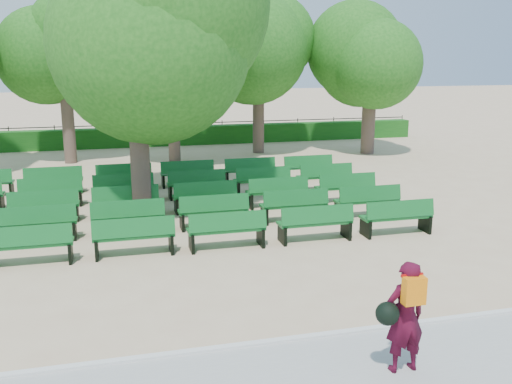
{
  "coord_description": "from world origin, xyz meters",
  "views": [
    {
      "loc": [
        -2.54,
        -13.73,
        4.25
      ],
      "look_at": [
        0.76,
        -1.0,
        1.1
      ],
      "focal_mm": 40.0,
      "sensor_mm": 36.0,
      "label": 1
    }
  ],
  "objects": [
    {
      "name": "curb",
      "position": [
        0.0,
        -6.25,
        0.05
      ],
      "size": [
        30.0,
        0.12,
        0.1
      ],
      "primitive_type": "cube",
      "color": "silver",
      "rests_on": "ground"
    },
    {
      "name": "bench_array",
      "position": [
        -1.11,
        1.61,
        0.09
      ],
      "size": [
        1.79,
        0.66,
        1.11
      ],
      "rotation": [
        0.0,
        0.0,
        -0.07
      ],
      "color": "#116124",
      "rests_on": "ground"
    },
    {
      "name": "tree_line",
      "position": [
        0.0,
        10.0,
        0.0
      ],
      "size": [
        21.8,
        6.8,
        7.04
      ],
      "primitive_type": null,
      "color": "#276C1D",
      "rests_on": "ground"
    },
    {
      "name": "paving",
      "position": [
        0.0,
        -7.4,
        0.03
      ],
      "size": [
        30.0,
        2.2,
        0.06
      ],
      "primitive_type": "cube",
      "color": "#A5A5A1",
      "rests_on": "ground"
    },
    {
      "name": "ground",
      "position": [
        0.0,
        0.0,
        0.0
      ],
      "size": [
        120.0,
        120.0,
        0.0
      ],
      "primitive_type": "plane",
      "color": "tan"
    },
    {
      "name": "fence",
      "position": [
        0.0,
        14.4,
        0.0
      ],
      "size": [
        26.0,
        0.1,
        1.02
      ],
      "primitive_type": null,
      "color": "black",
      "rests_on": "ground"
    },
    {
      "name": "person",
      "position": [
        1.14,
        -7.44,
        0.87
      ],
      "size": [
        0.75,
        0.45,
        1.57
      ],
      "rotation": [
        0.0,
        0.0,
        3.19
      ],
      "color": "#40091D",
      "rests_on": "ground"
    },
    {
      "name": "tree_among",
      "position": [
        -1.79,
        1.32,
        4.86
      ],
      "size": [
        5.46,
        5.46,
        7.33
      ],
      "color": "brown",
      "rests_on": "ground"
    },
    {
      "name": "hedge",
      "position": [
        0.0,
        14.0,
        0.45
      ],
      "size": [
        26.0,
        0.7,
        0.9
      ],
      "primitive_type": "cube",
      "color": "#195917",
      "rests_on": "ground"
    }
  ]
}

